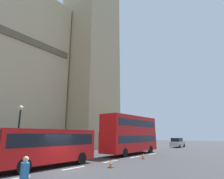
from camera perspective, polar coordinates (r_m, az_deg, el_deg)
ground_plane at (r=15.19m, az=-14.41°, el=-22.56°), size 160.00×160.00×0.00m
lane_centre_marking at (r=14.36m, az=-19.07°, el=-22.79°), size 34.40×0.16×0.01m
double_decker_bus at (r=25.92m, az=5.75°, el=-13.00°), size 10.25×2.54×4.90m
sedan_lead at (r=42.19m, az=19.21°, el=-14.98°), size 4.40×1.86×1.85m
traffic_cone_west at (r=15.72m, az=-0.40°, el=-21.60°), size 0.36×0.36×0.58m
traffic_cone_middle at (r=21.38m, az=9.45°, el=-19.29°), size 0.36×0.36×0.58m
street_lamp at (r=20.27m, az=-26.49°, el=-10.55°), size 0.44×0.44×5.27m
pedestrian_near_cones at (r=8.33m, az=-25.15°, el=-23.19°), size 0.35×0.46×1.69m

